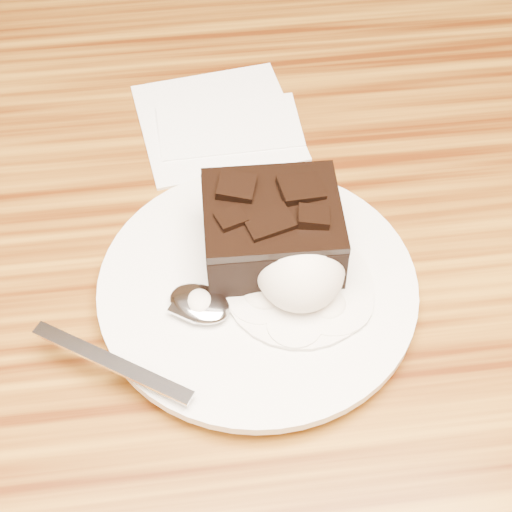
{
  "coord_description": "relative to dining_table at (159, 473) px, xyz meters",
  "views": [
    {
      "loc": [
        0.07,
        -0.39,
        1.25
      ],
      "look_at": [
        0.11,
        -0.02,
        0.79
      ],
      "focal_mm": 56.3,
      "sensor_mm": 36.0,
      "label": 1
    }
  ],
  "objects": [
    {
      "name": "dining_table",
      "position": [
        0.0,
        0.0,
        0.0
      ],
      "size": [
        1.2,
        0.8,
        0.75
      ],
      "primitive_type": null,
      "color": "#421B07",
      "rests_on": "floor"
    },
    {
      "name": "brownie",
      "position": [
        0.12,
        -0.0,
        0.42
      ],
      "size": [
        0.1,
        0.09,
        0.05
      ],
      "primitive_type": "cube",
      "rotation": [
        0.0,
        0.0,
        -0.04
      ],
      "color": "black",
      "rests_on": "plate"
    },
    {
      "name": "crumb_b",
      "position": [
        0.1,
        -0.06,
        0.4
      ],
      "size": [
        0.01,
        0.01,
        0.0
      ],
      "primitive_type": "cube",
      "rotation": [
        0.0,
        0.0,
        0.95
      ],
      "color": "black",
      "rests_on": "plate"
    },
    {
      "name": "melt_puddle",
      "position": [
        0.14,
        -0.04,
        0.4
      ],
      "size": [
        0.11,
        0.11,
        0.0
      ],
      "primitive_type": "cylinder",
      "color": "white",
      "rests_on": "plate"
    },
    {
      "name": "crumb_a",
      "position": [
        0.11,
        -0.02,
        0.4
      ],
      "size": [
        0.01,
        0.01,
        0.0
      ],
      "primitive_type": "cube",
      "rotation": [
        0.0,
        0.0,
        1.16
      ],
      "color": "black",
      "rests_on": "plate"
    },
    {
      "name": "plate",
      "position": [
        0.11,
        -0.03,
        0.38
      ],
      "size": [
        0.24,
        0.24,
        0.02
      ],
      "primitive_type": "cylinder",
      "color": "white",
      "rests_on": "dining_table"
    },
    {
      "name": "napkin",
      "position": [
        0.1,
        0.17,
        0.38
      ],
      "size": [
        0.16,
        0.16,
        0.01
      ],
      "primitive_type": "cube",
      "rotation": [
        0.0,
        0.0,
        0.14
      ],
      "color": "white",
      "rests_on": "dining_table"
    },
    {
      "name": "spoon",
      "position": [
        0.07,
        -0.05,
        0.4
      ],
      "size": [
        0.17,
        0.13,
        0.01
      ],
      "primitive_type": null,
      "rotation": [
        0.0,
        0.0,
        0.98
      ],
      "color": "silver",
      "rests_on": "plate"
    },
    {
      "name": "ice_cream_scoop",
      "position": [
        0.14,
        -0.04,
        0.42
      ],
      "size": [
        0.07,
        0.07,
        0.05
      ],
      "primitive_type": "ellipsoid",
      "color": "white",
      "rests_on": "plate"
    }
  ]
}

